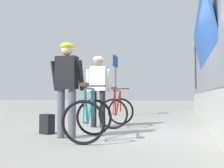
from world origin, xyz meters
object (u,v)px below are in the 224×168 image
cyclist_near_in_dark (67,81)px  platform_sign_post (115,75)px  cyclist_far_in_white (98,85)px  backpack_on_platform (47,124)px  bicycle_far_red (117,111)px  bicycle_near_teal (89,117)px

cyclist_near_in_dark → platform_sign_post: 5.82m
cyclist_near_in_dark → cyclist_far_in_white: same height
cyclist_far_in_white → backpack_on_platform: cyclist_far_in_white is taller
bicycle_far_red → platform_sign_post: bearing=105.1°
cyclist_near_in_dark → cyclist_far_in_white: size_ratio=1.00×
cyclist_far_in_white → backpack_on_platform: bearing=-115.0°
cyclist_near_in_dark → platform_sign_post: platform_sign_post is taller
backpack_on_platform → bicycle_far_red: bearing=79.3°
cyclist_near_in_dark → cyclist_far_in_white: bearing=89.1°
backpack_on_platform → platform_sign_post: size_ratio=0.17×
backpack_on_platform → cyclist_near_in_dark: bearing=-10.6°
bicycle_near_teal → bicycle_far_red: 2.09m
cyclist_far_in_white → bicycle_far_red: bearing=29.2°
cyclist_far_in_white → platform_sign_post: platform_sign_post is taller
cyclist_near_in_dark → bicycle_far_red: size_ratio=1.59×
bicycle_far_red → platform_sign_post: (-1.01, 3.75, 1.22)m
bicycle_far_red → platform_sign_post: size_ratio=0.46×
bicycle_far_red → platform_sign_post: 4.07m
cyclist_far_in_white → backpack_on_platform: (-0.64, -1.38, -0.85)m
bicycle_far_red → backpack_on_platform: bearing=-123.5°
platform_sign_post → cyclist_near_in_dark: bearing=-84.5°
cyclist_near_in_dark → bicycle_near_teal: bearing=-8.4°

